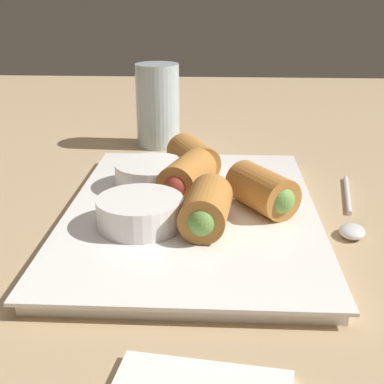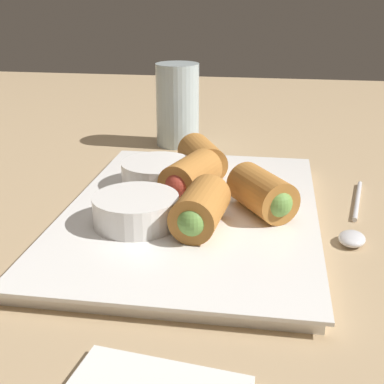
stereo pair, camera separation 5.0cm
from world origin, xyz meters
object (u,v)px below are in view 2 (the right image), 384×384
Objects in this scene: dipping_bowl_near at (136,209)px; drinking_glass at (178,105)px; serving_plate at (192,214)px; dipping_bowl_far at (158,173)px; spoon at (354,227)px.

drinking_glass reaches higher than dipping_bowl_near.
dipping_bowl_far is at bearing 39.86° from serving_plate.
spoon is (-0.06, -15.57, -0.29)cm from serving_plate.
dipping_bowl_far is at bearing 74.49° from spoon.
serving_plate is 3.01× the size of drinking_glass.
dipping_bowl_far is (10.06, 0.17, 0.00)cm from dipping_bowl_near.
serving_plate is 15.57cm from spoon.
drinking_glass is (26.76, 21.82, 5.39)cm from spoon.
serving_plate is 6.72cm from dipping_bowl_near.
dipping_bowl_far is 0.67× the size of drinking_glass.
serving_plate is 2.00× the size of spoon.
serving_plate is at bearing -140.14° from dipping_bowl_far.
serving_plate is at bearing 89.76° from spoon.
dipping_bowl_near is at bearing -176.72° from drinking_glass.
dipping_bowl_near is 20.67cm from spoon.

